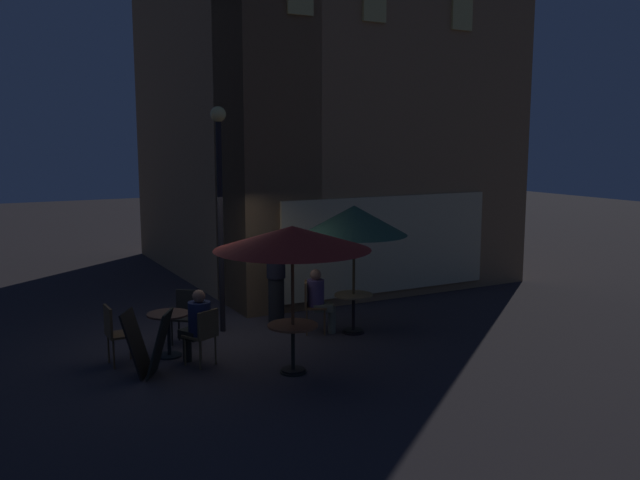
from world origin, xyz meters
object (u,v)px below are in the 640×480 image
Objects in this scene: cafe_chair_0 at (311,302)px; patron_seated_0 at (319,297)px; patio_umbrella_1 at (292,239)px; cafe_chair_3 at (115,329)px; patron_seated_1 at (197,322)px; cafe_table_2 at (169,326)px; patio_umbrella_0 at (354,221)px; street_lamp_near_corner at (220,187)px; cafe_chair_2 at (186,311)px; cafe_table_0 at (353,305)px; cafe_chair_1 at (204,332)px; cafe_table_1 at (293,337)px; patron_standing_2 at (276,283)px; menu_sandwich_board at (148,343)px.

patron_seated_0 is at bearing -0.00° from cafe_chair_0.
patio_umbrella_1 is at bearing -101.48° from patron_seated_0.
patron_seated_0 reaches higher than cafe_chair_3.
cafe_chair_0 is 0.79× the size of patron_seated_1.
cafe_table_2 is 3.71m from patio_umbrella_0.
cafe_chair_2 is at bearing -156.42° from street_lamp_near_corner.
cafe_table_0 is at bearing -30.98° from street_lamp_near_corner.
cafe_chair_1 is 2.57m from patron_seated_0.
cafe_chair_0 reaches higher than cafe_table_0.
cafe_chair_1 is at bearing -64.44° from cafe_table_2.
cafe_table_1 is 2.81m from patio_umbrella_0.
cafe_table_2 is 0.60× the size of patron_seated_1.
patio_umbrella_1 is at bearing -155.86° from cafe_chair_1.
patio_umbrella_1 is 2.09m from patron_seated_1.
patron_seated_0 reaches higher than cafe_chair_2.
cafe_table_0 is 1.56m from patio_umbrella_0.
patron_standing_2 reaches higher than patron_seated_0.
street_lamp_near_corner is at bearing -57.55° from patron_seated_1.
cafe_table_2 is 0.76× the size of cafe_chair_0.
cafe_chair_2 is at bearing -34.52° from patron_seated_1.
patio_umbrella_0 is at bearing -4.44° from cafe_table_2.
cafe_chair_3 is (-0.86, -0.03, 0.06)m from cafe_table_2.
cafe_table_2 is 0.80m from cafe_chair_2.
menu_sandwich_board is at bearing -67.57° from patron_standing_2.
street_lamp_near_corner is 4.27× the size of cafe_chair_0.
street_lamp_near_corner is 2.68m from patron_seated_0.
cafe_table_2 is at bearing -77.26° from patron_standing_2.
menu_sandwich_board reaches higher than cafe_chair_3.
cafe_chair_2 is at bearing -31.18° from cafe_chair_1.
patron_seated_0 is (3.66, 0.06, 0.09)m from cafe_chair_3.
patio_umbrella_0 is (0.00, 0.00, 1.56)m from cafe_table_0.
patron_standing_2 is (1.96, 1.56, 0.29)m from cafe_chair_1.
cafe_chair_0 is at bearing 152.80° from cafe_table_0.
cafe_table_2 is at bearing -0.00° from patron_seated_1.
cafe_table_0 is 0.43× the size of patron_standing_2.
street_lamp_near_corner reaches higher than cafe_chair_0.
cafe_chair_1 is (-0.93, -1.72, -2.12)m from street_lamp_near_corner.
cafe_table_1 is at bearing -101.48° from patron_seated_0.
cafe_chair_3 is 0.81× the size of patron_seated_0.
menu_sandwich_board is at bearing 155.84° from cafe_table_1.
cafe_chair_0 is (-0.70, 0.36, -1.49)m from patio_umbrella_0.
patio_umbrella_0 is 3.40m from cafe_chair_1.
street_lamp_near_corner reaches higher than patron_standing_2.
cafe_table_1 is at bearing -86.52° from street_lamp_near_corner.
cafe_table_2 is 0.76× the size of cafe_chair_3.
cafe_chair_0 is at bearing 18.90° from patron_standing_2.
cafe_table_1 is 0.64× the size of patron_seated_0.
patron_standing_2 is at bearing 133.99° from cafe_table_0.
cafe_table_1 is 0.84× the size of cafe_chair_1.
cafe_chair_3 is at bearing 144.69° from patio_umbrella_1.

